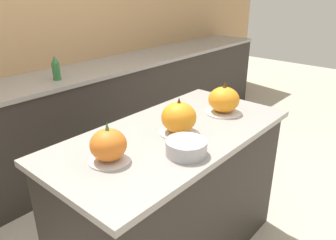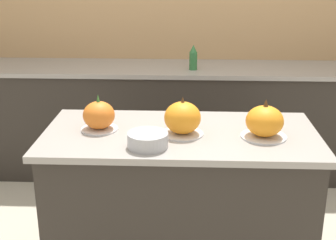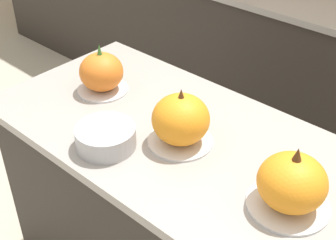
% 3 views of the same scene
% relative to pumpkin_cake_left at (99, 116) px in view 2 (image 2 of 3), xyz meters
% --- Properties ---
extents(wall_back, '(8.00, 0.06, 2.50)m').
position_rel_pumpkin_cake_left_xyz_m(wall_back, '(0.44, 1.70, 0.28)').
color(wall_back, tan).
rests_on(wall_back, ground_plane).
extents(kitchen_island, '(1.47, 0.73, 0.89)m').
position_rel_pumpkin_cake_left_xyz_m(kitchen_island, '(0.44, -0.02, -0.52)').
color(kitchen_island, '#2D2823').
rests_on(kitchen_island, ground_plane).
extents(back_counter, '(6.00, 0.60, 0.93)m').
position_rel_pumpkin_cake_left_xyz_m(back_counter, '(0.44, 1.37, -0.50)').
color(back_counter, '#2D2823').
rests_on(back_counter, ground_plane).
extents(pumpkin_cake_left, '(0.20, 0.20, 0.20)m').
position_rel_pumpkin_cake_left_xyz_m(pumpkin_cake_left, '(0.00, 0.00, 0.00)').
color(pumpkin_cake_left, silver).
rests_on(pumpkin_cake_left, kitchen_island).
extents(pumpkin_cake_center, '(0.22, 0.22, 0.21)m').
position_rel_pumpkin_cake_left_xyz_m(pumpkin_cake_center, '(0.45, -0.05, 0.01)').
color(pumpkin_cake_center, silver).
rests_on(pumpkin_cake_center, kitchen_island).
extents(pumpkin_cake_right, '(0.24, 0.24, 0.21)m').
position_rel_pumpkin_cake_left_xyz_m(pumpkin_cake_right, '(0.88, -0.07, 0.00)').
color(pumpkin_cake_right, silver).
rests_on(pumpkin_cake_right, kitchen_island).
extents(bottle_tall, '(0.06, 0.06, 0.20)m').
position_rel_pumpkin_cake_left_xyz_m(bottle_tall, '(0.52, 1.27, 0.06)').
color(bottle_tall, '#2D6B38').
rests_on(bottle_tall, back_counter).
extents(mixing_bowl, '(0.20, 0.20, 0.07)m').
position_rel_pumpkin_cake_left_xyz_m(mixing_bowl, '(0.28, -0.23, -0.04)').
color(mixing_bowl, '#ADADB2').
rests_on(mixing_bowl, kitchen_island).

